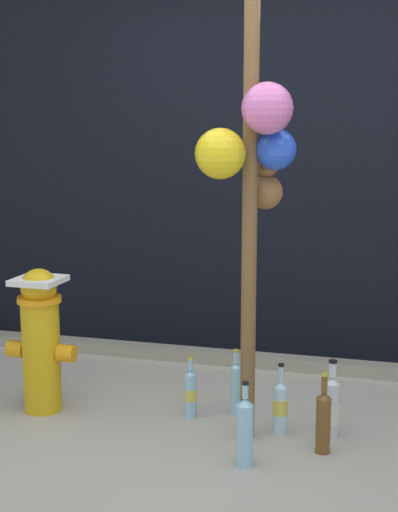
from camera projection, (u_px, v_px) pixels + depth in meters
The scene contains 12 objects.
ground_plane at pixel (216, 471), 3.22m from camera, with size 14.00×14.00×0.00m, color #ADA899.
building_wall at pixel (286, 99), 4.66m from camera, with size 10.00×0.20×3.37m.
curb_strip at pixel (271, 362), 4.59m from camera, with size 8.00×0.12×0.08m, color gray.
memorial_post at pixel (254, 82), 3.24m from camera, with size 0.62×0.44×2.98m.
fire_hydrant at pixel (41, 337), 3.85m from camera, with size 0.39×0.25×0.78m.
bottle_0 at pixel (331, 406), 3.57m from camera, with size 0.08×0.08×0.39m.
bottle_1 at pixel (191, 392), 3.80m from camera, with size 0.06×0.06×0.33m.
bottle_2 at pixel (236, 387), 3.84m from camera, with size 0.06×0.06×0.36m.
bottle_3 at pixel (245, 431), 3.25m from camera, with size 0.08×0.08×0.40m.
bottle_4 at pixel (280, 406), 3.60m from camera, with size 0.07×0.07×0.36m.
bottle_5 at pixel (323, 420), 3.38m from camera, with size 0.07×0.07×0.39m.
litter_1 at pixel (26, 354), 4.87m from camera, with size 0.12×0.09×0.01m, color tan.
Camera 1 is at (0.71, -2.92, 1.52)m, focal length 50.75 mm.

